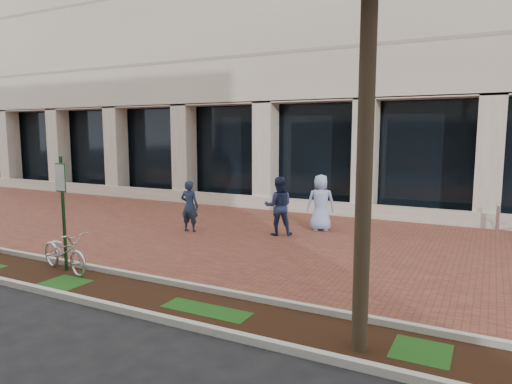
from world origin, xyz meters
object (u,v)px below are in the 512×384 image
at_px(pedestrian_mid, 279,206).
at_px(pedestrian_left, 190,206).
at_px(locked_bicycle, 65,251).
at_px(bollard, 498,218).
at_px(parking_sign, 62,199).
at_px(pedestrian_right, 321,203).

bearing_deg(pedestrian_mid, pedestrian_left, -9.91).
bearing_deg(locked_bicycle, bollard, -31.20).
bearing_deg(pedestrian_left, locked_bicycle, 82.69).
bearing_deg(locked_bicycle, parking_sign, 38.64).
bearing_deg(parking_sign, locked_bicycle, -57.89).
distance_m(parking_sign, pedestrian_right, 7.51).
bearing_deg(pedestrian_left, pedestrian_mid, -169.95).
height_order(locked_bicycle, pedestrian_left, pedestrian_left).
bearing_deg(locked_bicycle, pedestrian_mid, -13.69).
xyz_separation_m(parking_sign, pedestrian_right, (3.54, 6.58, -0.72)).
relative_size(pedestrian_left, pedestrian_right, 0.91).
bearing_deg(locked_bicycle, pedestrian_right, -15.76).
distance_m(locked_bicycle, pedestrian_right, 7.50).
bearing_deg(pedestrian_mid, parking_sign, 36.77).
height_order(parking_sign, pedestrian_mid, parking_sign).
bearing_deg(pedestrian_left, parking_sign, 82.54).
height_order(pedestrian_left, bollard, pedestrian_left).
relative_size(pedestrian_mid, bollard, 1.98).
distance_m(pedestrian_left, pedestrian_right, 4.04).
bearing_deg(bollard, pedestrian_left, -153.18).
bearing_deg(pedestrian_right, locked_bicycle, 37.60).
height_order(locked_bicycle, pedestrian_right, pedestrian_right).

